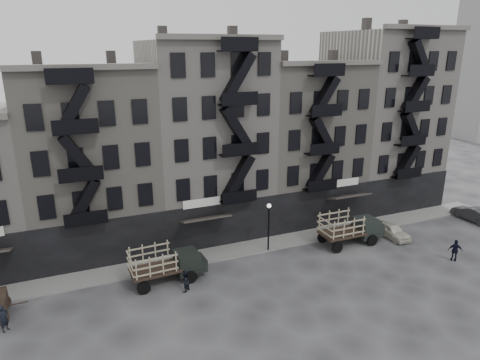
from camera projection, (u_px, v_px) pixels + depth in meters
name	position (u px, v px, depth m)	size (l,w,h in m)	color
ground	(248.00, 272.00, 32.67)	(140.00, 140.00, 0.00)	#38383A
sidewalk	(230.00, 251.00, 35.95)	(55.00, 2.50, 0.15)	slate
building_midwest	(90.00, 160.00, 35.39)	(10.00, 11.35, 16.20)	gray
building_center	(205.00, 139.00, 38.78)	(10.00, 11.35, 18.20)	#A29D95
building_mideast	(300.00, 141.00, 42.77)	(10.00, 11.35, 16.20)	gray
building_east	(382.00, 119.00, 46.00)	(10.00, 11.35, 19.20)	#A29D95
lamp_post	(269.00, 221.00, 35.24)	(0.36, 0.36, 4.28)	black
stake_truck_west	(166.00, 262.00, 31.05)	(5.61, 2.53, 2.76)	black
stake_truck_east	(350.00, 226.00, 37.00)	(5.81, 2.46, 2.90)	black
car_east	(392.00, 230.00, 38.57)	(1.54, 3.84, 1.31)	beige
car_far	(473.00, 214.00, 42.27)	(1.45, 4.17, 1.37)	#262628
pedestrian_west	(4.00, 318.00, 25.73)	(0.64, 0.42, 1.75)	black
pedestrian_mid	(184.00, 281.00, 29.92)	(0.79, 0.61, 1.62)	black
policeman	(455.00, 251.00, 34.20)	(1.07, 0.44, 1.82)	black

